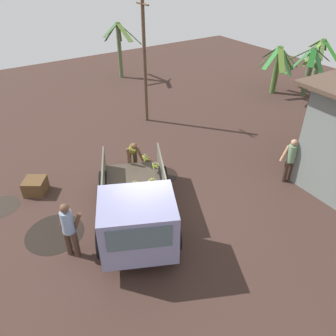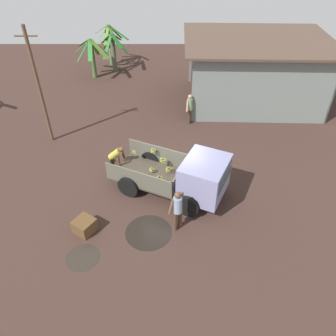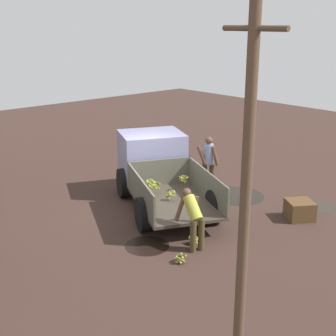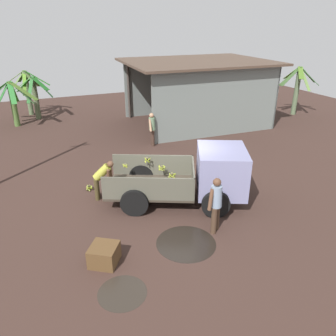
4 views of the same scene
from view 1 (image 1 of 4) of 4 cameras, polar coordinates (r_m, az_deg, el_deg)
The scene contains 16 objects.
ground at distance 10.22m, azimuth -2.54°, elevation -8.00°, with size 36.00×36.00×0.00m, color #3A2721.
mud_patch_0 at distance 10.14m, azimuth -19.10°, elevation -10.75°, with size 1.66×1.66×0.01m, color black.
mud_patch_1 at distance 11.84m, azimuth -0.90°, elevation -1.26°, with size 1.06×1.06×0.01m, color black.
mud_patch_2 at distance 11.74m, azimuth -27.07°, elevation -5.99°, with size 1.13×1.13×0.01m, color #2C251F.
cargo_truck at distance 8.70m, azimuth -5.40°, elevation -8.28°, with size 4.90×3.61×1.87m.
utility_pole at distance 14.84m, azimuth -4.09°, elevation 18.18°, with size 0.93×0.15×5.46m.
banana_palm_0 at distance 19.54m, azimuth 18.38°, elevation 16.20°, with size 2.49×2.32×2.55m.
banana_palm_1 at distance 21.32m, azimuth -8.41°, elevation 19.99°, with size 2.64×2.37×3.26m.
banana_palm_2 at distance 19.73m, azimuth 23.29°, elevation 15.32°, with size 2.46×2.54×2.58m.
banana_palm_4 at distance 20.90m, azimuth 24.68°, elevation 16.30°, with size 2.41×2.07×2.79m.
person_foreground_visitor at distance 8.78m, azimuth -16.90°, elevation -9.93°, with size 0.60×0.60×1.71m.
person_worker_loading at distance 11.65m, azimuth -6.12°, elevation 2.59°, with size 0.75×0.61×1.37m.
person_bystander_near_shed at distance 11.86m, azimuth 20.56°, elevation 1.58°, with size 0.39×0.65×1.62m.
banana_bunch_on_ground_0 at distance 11.91m, azimuth -6.24°, elevation -0.55°, with size 0.27×0.27×0.22m.
banana_bunch_on_ground_1 at distance 12.56m, azimuth -3.75°, elevation 1.62°, with size 0.25×0.25×0.22m.
wooden_crate_0 at distance 11.75m, azimuth -22.09°, elevation -2.93°, with size 0.67×0.67×0.51m, color #533A20.
Camera 1 is at (6.61, -3.76, 6.83)m, focal length 35.00 mm.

